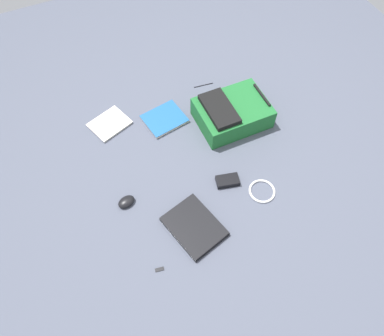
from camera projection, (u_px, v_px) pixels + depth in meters
ground_plane at (198, 165)px, 2.16m from camera, size 3.83×3.83×0.00m
backpack at (232, 113)px, 2.27m from camera, size 0.32×0.43×0.17m
laptop at (194, 226)px, 1.93m from camera, size 0.35×0.30×0.03m
book_comic at (164, 119)px, 2.32m from camera, size 0.24×0.27×0.02m
book_manual at (110, 124)px, 2.30m from camera, size 0.25×0.27×0.02m
computer_mouse at (126, 202)px, 2.01m from camera, size 0.09×0.11×0.04m
cable_coil at (262, 191)px, 2.06m from camera, size 0.15×0.15×0.01m
power_brick at (227, 181)px, 2.08m from camera, size 0.10×0.14×0.03m
pen_black at (204, 85)px, 2.49m from camera, size 0.03×0.13×0.01m
usb_stick at (159, 269)px, 1.83m from camera, size 0.03×0.05×0.01m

